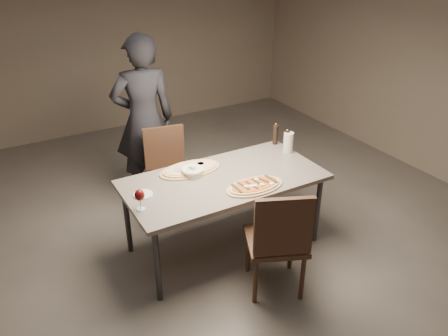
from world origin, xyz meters
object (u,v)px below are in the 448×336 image
pepper_mill_left (287,141)px  bread_basket (192,171)px  zucchini_pizza (255,186)px  dining_table (224,183)px  chair_far (167,167)px  ham_pizza (190,169)px  carafe (288,142)px  chair_near (279,238)px  diner (144,120)px

pepper_mill_left → bread_basket: bearing=-179.9°
zucchini_pizza → bread_basket: bread_basket is taller
dining_table → chair_far: (-0.21, 0.84, -0.16)m
dining_table → ham_pizza: 0.35m
bread_basket → dining_table: bearing=-39.9°
chair_far → pepper_mill_left: bearing=158.9°
pepper_mill_left → chair_far: (-1.04, 0.65, -0.33)m
zucchini_pizza → carafe: size_ratio=2.61×
carafe → chair_near: bearing=-129.6°
dining_table → diner: bearing=101.9°
pepper_mill_left → dining_table: bearing=-167.2°
pepper_mill_left → diner: size_ratio=0.13×
dining_table → ham_pizza: (-0.20, 0.28, 0.07)m
bread_basket → carafe: carafe is taller
bread_basket → chair_near: (0.29, -0.96, -0.23)m
dining_table → chair_near: bearing=-85.4°
chair_far → chair_near: bearing=110.5°
carafe → chair_near: 1.24m
bread_basket → chair_far: (0.01, 0.65, -0.26)m
ham_pizza → dining_table: bearing=-67.9°
pepper_mill_left → carafe: bearing=-90.0°
carafe → diner: (-1.10, 1.12, 0.07)m
ham_pizza → chair_far: bearing=76.8°
chair_near → chair_far: chair_near is taller
chair_far → ham_pizza: bearing=101.5°
ham_pizza → chair_near: bearing=-89.7°
carafe → chair_far: carafe is taller
diner → carafe: bearing=143.3°
dining_table → zucchini_pizza: size_ratio=3.32×
zucchini_pizza → chair_far: chair_far is taller
chair_near → chair_far: size_ratio=1.05×
bread_basket → chair_far: 0.70m
bread_basket → pepper_mill_left: 1.06m
dining_table → chair_far: 0.88m
ham_pizza → diner: diner is taller
carafe → bread_basket: bearing=178.5°
chair_near → chair_far: 1.63m
dining_table → pepper_mill_left: pepper_mill_left is taller
ham_pizza → diner: (-0.07, 1.00, 0.16)m
ham_pizza → carafe: (1.03, -0.12, 0.09)m
ham_pizza → bread_basket: size_ratio=2.95×
zucchini_pizza → ham_pizza: 0.66m
pepper_mill_left → diner: 1.55m
carafe → chair_near: chair_near is taller
zucchini_pizza → chair_near: 0.54m
bread_basket → pepper_mill_left: pepper_mill_left is taller
carafe → chair_far: bearing=146.9°
dining_table → zucchini_pizza: zucchini_pizza is taller
bread_basket → pepper_mill_left: (1.05, 0.00, 0.07)m
chair_far → bread_basket: bearing=99.6°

